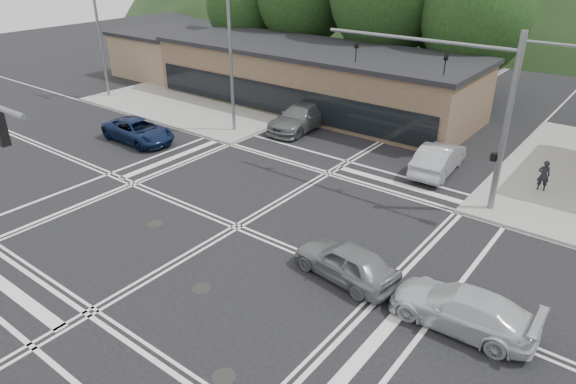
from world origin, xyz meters
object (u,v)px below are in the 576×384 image
Objects in this scene: car_silver_east at (462,309)px; car_blue_west at (138,131)px; car_queue_b at (442,117)px; car_northbound at (301,117)px; pedestrian at (544,175)px; car_queue_a at (439,158)px; car_grey_center at (346,262)px.

car_blue_west is at bearing -102.74° from car_silver_east.
car_northbound is (-7.14, -5.99, 0.11)m from car_queue_b.
car_silver_east is 19.72m from car_northbound.
car_blue_west is 22.72m from pedestrian.
car_silver_east is at bearing -99.95° from car_blue_west.
car_queue_a is 7.68m from car_queue_b.
car_grey_center is 2.67× the size of pedestrian.
pedestrian is at bearing -69.34° from car_blue_west.
car_grey_center is at bearing -91.33° from car_silver_east.
pedestrian is at bearing -3.36° from car_northbound.
car_northbound is at bearing -38.05° from car_blue_west.
car_blue_west is 1.21× the size of car_grey_center.
pedestrian is at bearing -176.43° from car_queue_a.
car_blue_west is 0.90× the size of car_northbound.
car_queue_b reaches higher than car_silver_east.
car_northbound is at bearing -11.39° from car_queue_a.
car_silver_east is at bearing 97.88° from car_grey_center.
car_queue_b is at bearing 38.41° from car_northbound.
car_queue_a is (16.43, 6.75, 0.09)m from car_blue_west.
car_queue_a is at bearing -66.20° from car_blue_west.
car_grey_center is 12.49m from pedestrian.
car_queue_a reaches higher than car_queue_b.
car_grey_center is 1.01× the size of car_queue_b.
car_queue_b is (-8.23, 18.34, 0.02)m from car_silver_east.
car_queue_a reaches higher than car_grey_center.
car_northbound is (6.54, 7.93, 0.11)m from car_blue_west.
pedestrian reaches higher than car_grey_center.
car_blue_west is 10.28m from car_northbound.
car_silver_east is at bearing 73.80° from pedestrian.
pedestrian is at bearing 170.02° from car_grey_center.
car_queue_b is at bearing -159.99° from car_grey_center.
car_blue_west is at bearing -131.08° from car_northbound.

